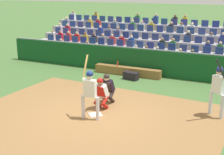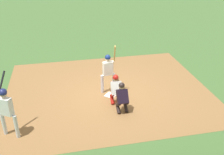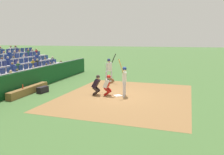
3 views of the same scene
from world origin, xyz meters
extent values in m
plane|color=#426632|center=(0.00, 0.00, 0.00)|extent=(160.00, 160.00, 0.00)
cube|color=olive|center=(0.00, 0.50, 0.00)|extent=(9.41, 7.87, 0.01)
cube|color=white|center=(0.00, 0.00, 0.02)|extent=(0.62, 0.62, 0.02)
cylinder|color=silver|center=(-0.29, 0.36, 0.42)|extent=(0.15, 0.15, 0.85)
cylinder|color=silver|center=(0.26, 0.43, 0.42)|extent=(0.15, 0.15, 0.85)
cube|color=silver|center=(-0.01, 0.40, 1.15)|extent=(0.45, 0.27, 0.60)
sphere|color=beige|center=(-0.01, 0.40, 1.60)|extent=(0.22, 0.22, 0.22)
sphere|color=navy|center=(-0.01, 0.40, 1.66)|extent=(0.25, 0.25, 0.25)
cylinder|color=silver|center=(0.04, 0.38, 1.44)|extent=(0.46, 0.10, 0.14)
cylinder|color=silver|center=(0.21, 0.40, 1.44)|extent=(0.17, 0.13, 0.13)
cylinder|color=tan|center=(0.25, 0.24, 1.86)|extent=(0.11, 0.35, 0.82)
sphere|color=black|center=(0.26, 0.38, 1.46)|extent=(0.06, 0.06, 0.06)
cylinder|color=#AC1811|center=(-0.08, -0.62, 0.15)|extent=(0.16, 0.39, 0.34)
cylinder|color=#AC1811|center=(-0.08, -0.62, 0.37)|extent=(0.16, 0.39, 0.33)
cylinder|color=#AC1811|center=(0.24, -0.63, 0.15)|extent=(0.16, 0.39, 0.34)
cylinder|color=#AC1811|center=(0.24, -0.63, 0.37)|extent=(0.16, 0.39, 0.33)
cube|color=silver|center=(0.07, -0.66, 0.73)|extent=(0.44, 0.47, 0.60)
cube|color=#AC1811|center=(0.08, -0.54, 0.73)|extent=(0.39, 0.25, 0.44)
sphere|color=#9E7E56|center=(0.08, -0.55, 1.09)|extent=(0.22, 0.22, 0.22)
cube|color=black|center=(0.08, -0.55, 1.09)|extent=(0.20, 0.13, 0.20)
sphere|color=#AC1811|center=(0.08, -0.55, 1.15)|extent=(0.24, 0.24, 0.24)
cylinder|color=brown|center=(0.21, -0.33, 0.95)|extent=(0.08, 0.30, 0.30)
cylinder|color=silver|center=(0.23, -0.51, 0.88)|extent=(0.14, 0.40, 0.22)
cylinder|color=black|center=(-0.02, -1.33, 0.15)|extent=(0.14, 0.38, 0.34)
cylinder|color=black|center=(-0.02, -1.33, 0.37)|extent=(0.14, 0.38, 0.33)
cylinder|color=black|center=(0.30, -1.33, 0.15)|extent=(0.14, 0.38, 0.34)
cylinder|color=black|center=(0.30, -1.33, 0.37)|extent=(0.14, 0.38, 0.33)
cube|color=black|center=(0.14, -1.35, 0.72)|extent=(0.42, 0.48, 0.60)
cube|color=black|center=(0.14, -1.23, 0.72)|extent=(0.38, 0.27, 0.43)
sphere|color=tan|center=(0.14, -1.21, 1.07)|extent=(0.22, 0.22, 0.22)
cube|color=black|center=(0.14, -1.21, 1.07)|extent=(0.20, 0.13, 0.19)
sphere|color=black|center=(0.14, -1.21, 1.13)|extent=(0.24, 0.24, 0.24)
cube|color=#10471D|center=(0.00, -6.05, 0.68)|extent=(17.88, 0.24, 1.35)
cylinder|color=gray|center=(0.00, -6.05, 1.39)|extent=(17.88, 0.07, 0.07)
cube|color=brown|center=(1.03, -5.50, 0.22)|extent=(3.67, 0.40, 0.44)
cylinder|color=#D14727|center=(1.61, -5.49, 0.57)|extent=(0.07, 0.07, 0.27)
cube|color=black|center=(0.56, -4.81, 0.19)|extent=(0.81, 0.48, 0.39)
cylinder|color=silver|center=(-3.78, -1.92, 0.45)|extent=(0.18, 0.18, 0.89)
cylinder|color=silver|center=(-4.22, -1.62, 0.45)|extent=(0.18, 0.18, 0.89)
cube|color=silver|center=(-4.00, -1.77, 1.21)|extent=(0.47, 0.42, 0.63)
sphere|color=tan|center=(-4.00, -1.77, 1.68)|extent=(0.23, 0.23, 0.23)
sphere|color=navy|center=(-4.00, -1.77, 1.74)|extent=(0.26, 0.26, 0.26)
cylinder|color=silver|center=(-4.03, -1.72, 1.51)|extent=(0.40, 0.36, 0.14)
cylinder|color=silver|center=(-4.17, -1.63, 1.51)|extent=(0.15, 0.17, 0.13)
cylinder|color=black|center=(-4.06, -1.39, 1.89)|extent=(0.35, 0.46, 0.74)
sphere|color=black|center=(-4.19, -1.58, 1.54)|extent=(0.06, 0.06, 0.06)
cube|color=#9B969A|center=(0.00, -8.38, 0.20)|extent=(19.23, 0.96, 0.40)
cube|color=navy|center=(-3.12, -8.23, 0.61)|extent=(0.44, 0.10, 0.42)
cube|color=navy|center=(-2.42, -8.23, 0.61)|extent=(0.44, 0.10, 0.42)
cube|color=navy|center=(-1.73, -8.23, 0.61)|extent=(0.44, 0.10, 0.42)
cube|color=navy|center=(-1.73, -8.48, 0.66)|extent=(0.32, 0.22, 0.52)
sphere|color=brown|center=(-1.73, -8.48, 1.02)|extent=(0.19, 0.19, 0.19)
cube|color=navy|center=(-1.04, -8.23, 0.61)|extent=(0.44, 0.10, 0.42)
cube|color=gold|center=(-1.04, -8.48, 0.66)|extent=(0.32, 0.22, 0.52)
sphere|color=beige|center=(-1.04, -8.48, 1.02)|extent=(0.19, 0.19, 0.19)
cube|color=navy|center=(-0.35, -8.23, 0.61)|extent=(0.44, 0.10, 0.42)
cube|color=navy|center=(0.35, -8.23, 0.61)|extent=(0.44, 0.10, 0.42)
cube|color=navy|center=(0.35, -8.48, 0.66)|extent=(0.32, 0.22, 0.52)
sphere|color=tan|center=(0.35, -8.48, 1.02)|extent=(0.19, 0.19, 0.19)
cube|color=navy|center=(1.04, -8.23, 0.61)|extent=(0.44, 0.10, 0.42)
cube|color=white|center=(1.04, -8.48, 0.66)|extent=(0.32, 0.22, 0.52)
sphere|color=brown|center=(1.04, -8.48, 1.02)|extent=(0.19, 0.19, 0.19)
cube|color=navy|center=(1.73, -8.23, 0.61)|extent=(0.44, 0.10, 0.42)
cube|color=white|center=(1.73, -8.48, 0.66)|extent=(0.32, 0.22, 0.52)
sphere|color=beige|center=(1.73, -8.48, 1.02)|extent=(0.19, 0.19, 0.19)
cube|color=navy|center=(2.42, -8.23, 0.61)|extent=(0.44, 0.10, 0.42)
cube|color=navy|center=(3.12, -8.23, 0.61)|extent=(0.44, 0.10, 0.42)
cube|color=navy|center=(3.81, -8.23, 0.61)|extent=(0.44, 0.10, 0.42)
cube|color=navy|center=(4.50, -8.23, 0.61)|extent=(0.44, 0.10, 0.42)
cube|color=navy|center=(5.20, -8.23, 0.61)|extent=(0.44, 0.10, 0.42)
cube|color=#291F24|center=(5.20, -8.48, 0.66)|extent=(0.32, 0.22, 0.52)
sphere|color=#A47454|center=(5.20, -8.48, 1.02)|extent=(0.19, 0.19, 0.19)
cube|color=navy|center=(5.89, -8.23, 0.61)|extent=(0.44, 0.10, 0.42)
cube|color=navy|center=(6.58, -8.23, 0.61)|extent=(0.44, 0.10, 0.42)
cube|color=navy|center=(7.27, -8.23, 0.61)|extent=(0.44, 0.10, 0.42)
cube|color=#282F1D|center=(7.27, -8.48, 0.66)|extent=(0.32, 0.22, 0.52)
sphere|color=tan|center=(7.27, -8.48, 1.02)|extent=(0.19, 0.19, 0.19)
cube|color=navy|center=(7.97, -8.23, 0.61)|extent=(0.44, 0.10, 0.42)
cube|color=navy|center=(8.66, -8.23, 0.61)|extent=(0.44, 0.10, 0.42)
cube|color=#9B969A|center=(0.00, -9.34, 0.40)|extent=(19.23, 0.96, 0.80)
cube|color=navy|center=(-3.12, -9.20, 1.01)|extent=(0.44, 0.10, 0.42)
cube|color=#377437|center=(-3.12, -9.44, 1.06)|extent=(0.32, 0.22, 0.52)
sphere|color=#D0A18A|center=(-3.12, -9.44, 1.42)|extent=(0.19, 0.19, 0.19)
cube|color=navy|center=(-2.42, -9.20, 1.01)|extent=(0.44, 0.10, 0.42)
cube|color=navy|center=(-2.42, -9.44, 1.06)|extent=(0.32, 0.22, 0.52)
sphere|color=#A2734D|center=(-2.42, -9.44, 1.42)|extent=(0.19, 0.19, 0.19)
cube|color=navy|center=(-1.73, -9.20, 1.01)|extent=(0.44, 0.10, 0.42)
cube|color=navy|center=(-1.04, -9.20, 1.01)|extent=(0.44, 0.10, 0.42)
cube|color=navy|center=(-0.35, -9.20, 1.01)|extent=(0.44, 0.10, 0.42)
cube|color=#317334|center=(-0.35, -9.44, 1.06)|extent=(0.32, 0.22, 0.52)
sphere|color=#AE834E|center=(-0.35, -9.44, 1.42)|extent=(0.19, 0.19, 0.19)
cube|color=navy|center=(0.35, -9.20, 1.01)|extent=(0.44, 0.10, 0.42)
cube|color=#252C1C|center=(0.35, -9.44, 1.06)|extent=(0.32, 0.22, 0.52)
sphere|color=#A8785E|center=(0.35, -9.44, 1.42)|extent=(0.19, 0.19, 0.19)
cube|color=navy|center=(1.04, -9.20, 1.01)|extent=(0.44, 0.10, 0.42)
cube|color=navy|center=(1.73, -9.20, 1.01)|extent=(0.44, 0.10, 0.42)
cube|color=navy|center=(2.42, -9.20, 1.01)|extent=(0.44, 0.10, 0.42)
cube|color=navy|center=(2.42, -9.44, 1.06)|extent=(0.32, 0.22, 0.52)
sphere|color=beige|center=(2.42, -9.44, 1.42)|extent=(0.19, 0.19, 0.19)
cube|color=navy|center=(3.12, -9.20, 1.01)|extent=(0.44, 0.10, 0.42)
cube|color=red|center=(3.12, -9.44, 1.06)|extent=(0.32, 0.22, 0.52)
sphere|color=#DBA084|center=(3.12, -9.44, 1.42)|extent=(0.19, 0.19, 0.19)
cube|color=navy|center=(3.81, -9.20, 1.01)|extent=(0.44, 0.10, 0.42)
cube|color=red|center=(3.81, -9.44, 1.06)|extent=(0.32, 0.22, 0.52)
sphere|color=beige|center=(3.81, -9.44, 1.42)|extent=(0.19, 0.19, 0.19)
cube|color=navy|center=(4.50, -9.20, 1.01)|extent=(0.44, 0.10, 0.42)
cube|color=gray|center=(4.50, -9.44, 1.06)|extent=(0.32, 0.22, 0.52)
sphere|color=#DAA97F|center=(4.50, -9.44, 1.42)|extent=(0.19, 0.19, 0.19)
cube|color=navy|center=(5.20, -9.20, 1.01)|extent=(0.44, 0.10, 0.42)
cube|color=#28252A|center=(5.20, -9.44, 1.06)|extent=(0.32, 0.22, 0.52)
sphere|color=brown|center=(5.20, -9.44, 1.42)|extent=(0.19, 0.19, 0.19)
cube|color=navy|center=(5.89, -9.20, 1.01)|extent=(0.44, 0.10, 0.42)
cube|color=gold|center=(5.89, -9.44, 1.06)|extent=(0.32, 0.22, 0.52)
sphere|color=brown|center=(5.89, -9.44, 1.42)|extent=(0.19, 0.19, 0.19)
cube|color=navy|center=(6.58, -9.20, 1.01)|extent=(0.44, 0.10, 0.42)
cube|color=red|center=(6.58, -9.44, 1.06)|extent=(0.32, 0.22, 0.52)
sphere|color=tan|center=(6.58, -9.44, 1.42)|extent=(0.19, 0.19, 0.19)
cube|color=navy|center=(7.27, -9.20, 1.01)|extent=(0.44, 0.10, 0.42)
cube|color=red|center=(7.27, -9.44, 1.06)|extent=(0.32, 0.22, 0.52)
sphere|color=beige|center=(7.27, -9.44, 1.42)|extent=(0.19, 0.19, 0.19)
cube|color=navy|center=(7.97, -9.20, 1.01)|extent=(0.44, 0.10, 0.42)
cube|color=red|center=(7.97, -9.44, 1.06)|extent=(0.32, 0.22, 0.52)
sphere|color=#A47754|center=(7.97, -9.44, 1.42)|extent=(0.19, 0.19, 0.19)
cube|color=navy|center=(8.66, -9.20, 1.01)|extent=(0.44, 0.10, 0.42)
cube|color=silver|center=(8.66, -9.44, 1.06)|extent=(0.32, 0.22, 0.52)
sphere|color=#A0845B|center=(8.66, -9.44, 1.42)|extent=(0.19, 0.19, 0.19)
cube|color=#9B969A|center=(0.00, -10.30, 0.60)|extent=(19.23, 0.96, 1.20)
cube|color=navy|center=(-3.12, -10.16, 1.41)|extent=(0.44, 0.10, 0.42)
cube|color=navy|center=(-3.12, -10.40, 1.46)|extent=(0.32, 0.22, 0.52)
sphere|color=beige|center=(-3.12, -10.40, 1.82)|extent=(0.19, 0.19, 0.19)
cube|color=navy|center=(-2.42, -10.16, 1.41)|extent=(0.44, 0.10, 0.42)
cube|color=white|center=(-2.42, -10.40, 1.46)|extent=(0.32, 0.22, 0.52)
sphere|color=brown|center=(-2.42, -10.40, 1.82)|extent=(0.19, 0.19, 0.19)
cube|color=navy|center=(-1.73, -10.16, 1.41)|extent=(0.44, 0.10, 0.42)
cube|color=navy|center=(-1.04, -10.16, 1.41)|extent=(0.44, 0.10, 0.42)
cube|color=#2D262D|center=(-1.04, -10.40, 1.46)|extent=(0.32, 0.22, 0.52)
sphere|color=beige|center=(-1.04, -10.40, 1.82)|extent=(0.19, 0.19, 0.19)
cube|color=navy|center=(-0.35, -10.16, 1.41)|extent=(0.44, 0.10, 0.42)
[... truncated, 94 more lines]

